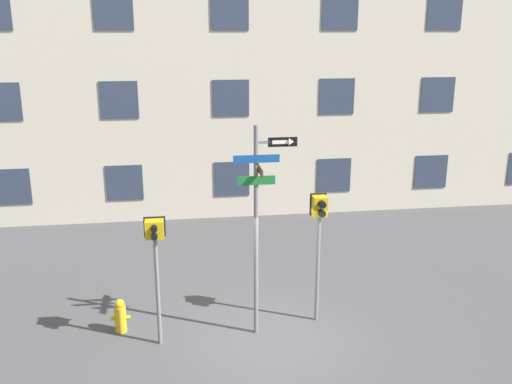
% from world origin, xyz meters
% --- Properties ---
extents(ground_plane, '(60.00, 60.00, 0.00)m').
position_xyz_m(ground_plane, '(0.00, 0.00, 0.00)').
color(ground_plane, '#424244').
extents(building_facade, '(24.00, 0.63, 13.09)m').
position_xyz_m(building_facade, '(-0.00, 8.19, 6.55)').
color(building_facade, beige).
rests_on(building_facade, ground_plane).
extents(street_sign_pole, '(1.23, 0.90, 4.30)m').
position_xyz_m(street_sign_pole, '(-0.22, 0.37, 2.57)').
color(street_sign_pole, slate).
rests_on(street_sign_pole, ground_plane).
extents(pedestrian_signal_left, '(0.41, 0.40, 2.61)m').
position_xyz_m(pedestrian_signal_left, '(-2.23, 0.22, 2.05)').
color(pedestrian_signal_left, slate).
rests_on(pedestrian_signal_left, ground_plane).
extents(pedestrian_signal_right, '(0.34, 0.40, 2.79)m').
position_xyz_m(pedestrian_signal_right, '(1.07, 0.70, 2.17)').
color(pedestrian_signal_right, slate).
rests_on(pedestrian_signal_right, ground_plane).
extents(fire_hydrant, '(0.40, 0.24, 0.72)m').
position_xyz_m(fire_hydrant, '(-3.04, 0.80, 0.35)').
color(fire_hydrant, gold).
rests_on(fire_hydrant, ground_plane).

